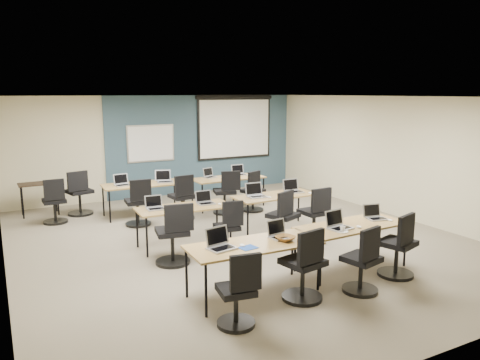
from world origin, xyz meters
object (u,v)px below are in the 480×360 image
training_table_back_left (144,186)px  task_chair_3 (399,250)px  training_table_front_right (352,227)px  laptop_9 (164,179)px  laptop_8 (122,183)px  task_chair_11 (253,195)px  task_chair_2 (363,265)px  spare_chair_a (79,197)px  laptop_0 (220,243)px  laptop_4 (155,206)px  spare_chair_b (55,205)px  training_table_mid_left (184,209)px  laptop_6 (256,193)px  task_chair_7 (316,218)px  laptop_10 (209,175)px  whiteboard (151,143)px  laptop_7 (293,189)px  projector_screen (235,124)px  task_chair_9 (183,201)px  laptop_1 (279,233)px  task_chair_10 (226,196)px  laptop_2 (338,224)px  task_chair_8 (139,206)px  utility_table (39,187)px  task_chair_0 (239,296)px  task_chair_1 (304,271)px  task_chair_5 (229,231)px  task_chair_6 (284,221)px  training_table_front_left (254,247)px  laptop_11 (239,172)px  laptop_3 (375,215)px  task_chair_4 (174,239)px  training_table_back_right (228,179)px  training_table_mid_right (275,197)px  laptop_5 (205,201)px

training_table_back_left → task_chair_3: task_chair_3 is taller
training_table_front_right → laptop_9: 5.01m
laptop_8 → task_chair_11: task_chair_11 is taller
task_chair_2 → spare_chair_a: size_ratio=0.94×
laptop_0 → laptop_4: size_ratio=1.16×
task_chair_3 → spare_chair_b: bearing=109.7°
training_table_mid_left → laptop_6: laptop_6 is taller
laptop_0 → task_chair_7: task_chair_7 is taller
laptop_10 → whiteboard: bearing=99.7°
whiteboard → laptop_0: whiteboard is taller
laptop_7 → spare_chair_b: laptop_7 is taller
projector_screen → task_chair_2: 7.68m
training_table_front_right → task_chair_9: (-1.30, 4.01, -0.26)m
training_table_front_right → laptop_1: size_ratio=5.77×
training_table_mid_left → task_chair_10: bearing=47.0°
task_chair_10 → laptop_10: bearing=109.6°
laptop_1 → laptop_2: laptop_2 is taller
laptop_1 → task_chair_8: bearing=95.6°
training_table_mid_left → utility_table: size_ratio=2.00×
task_chair_0 → laptop_7: size_ratio=2.70×
training_table_mid_left → laptop_1: 2.40m
task_chair_1 → task_chair_2: size_ratio=1.05×
task_chair_0 → laptop_6: 3.93m
task_chair_3 → task_chair_5: 2.85m
whiteboard → task_chair_9: 2.74m
projector_screen → task_chair_9: (-2.61, -2.52, -1.46)m
task_chair_0 → spare_chair_b: bearing=112.1°
task_chair_7 → task_chair_6: bearing=173.1°
laptop_8 → laptop_4: bearing=-98.6°
training_table_front_left → task_chair_11: task_chair_11 is taller
laptop_2 → laptop_10: bearing=81.9°
task_chair_11 → task_chair_2: bearing=-123.6°
task_chair_11 → laptop_11: bearing=60.7°
training_table_back_left → spare_chair_a: bearing=156.0°
utility_table → training_table_mid_left: bearing=-60.6°
task_chair_1 → laptop_3: (1.91, 0.70, 0.36)m
laptop_6 → laptop_7: laptop_6 is taller
task_chair_5 → utility_table: (-2.68, 4.31, 0.26)m
task_chair_6 → task_chair_8: size_ratio=1.01×
task_chair_3 → task_chair_4: task_chair_4 is taller
laptop_8 → laptop_3: bearing=-66.3°
task_chair_3 → task_chair_9: 4.92m
training_table_front_left → training_table_back_right: same height
projector_screen → laptop_1: 7.14m
training_table_mid_right → task_chair_3: size_ratio=1.68×
training_table_back_right → task_chair_7: bearing=-85.1°
task_chair_3 → laptop_5: 3.54m
laptop_6 → task_chair_8: 2.53m
training_table_mid_right → task_chair_10: 1.68m
task_chair_10 → spare_chair_b: size_ratio=1.03×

